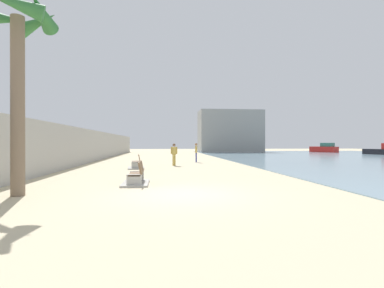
{
  "coord_description": "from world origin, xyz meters",
  "views": [
    {
      "loc": [
        -0.73,
        -10.09,
        1.78
      ],
      "look_at": [
        1.55,
        11.91,
        1.7
      ],
      "focal_mm": 27.51,
      "sensor_mm": 36.0,
      "label": 1
    }
  ],
  "objects_px": {
    "person_standing": "(174,153)",
    "bench_far": "(136,165)",
    "person_walking": "(196,151)",
    "bench_near": "(136,179)",
    "palm_tree": "(18,42)",
    "boat_far_left": "(324,149)"
  },
  "relations": [
    {
      "from": "person_walking",
      "to": "person_standing",
      "type": "height_order",
      "value": "person_walking"
    },
    {
      "from": "person_walking",
      "to": "person_standing",
      "type": "distance_m",
      "value": 4.4
    },
    {
      "from": "person_walking",
      "to": "bench_near",
      "type": "bearing_deg",
      "value": -106.89
    },
    {
      "from": "person_standing",
      "to": "bench_far",
      "type": "bearing_deg",
      "value": -141.37
    },
    {
      "from": "person_standing",
      "to": "person_walking",
      "type": "bearing_deg",
      "value": 60.06
    },
    {
      "from": "person_standing",
      "to": "boat_far_left",
      "type": "relative_size",
      "value": 0.33
    },
    {
      "from": "bench_near",
      "to": "bench_far",
      "type": "xyz_separation_m",
      "value": [
        -0.67,
        8.02,
        0.0
      ]
    },
    {
      "from": "bench_near",
      "to": "person_walking",
      "type": "bearing_deg",
      "value": 73.11
    },
    {
      "from": "bench_near",
      "to": "person_standing",
      "type": "bearing_deg",
      "value": 78.59
    },
    {
      "from": "bench_far",
      "to": "palm_tree",
      "type": "bearing_deg",
      "value": -106.27
    },
    {
      "from": "bench_near",
      "to": "person_walking",
      "type": "distance_m",
      "value": 14.67
    },
    {
      "from": "person_walking",
      "to": "boat_far_left",
      "type": "bearing_deg",
      "value": 43.23
    },
    {
      "from": "palm_tree",
      "to": "person_standing",
      "type": "relative_size",
      "value": 3.86
    },
    {
      "from": "palm_tree",
      "to": "bench_near",
      "type": "distance_m",
      "value": 6.63
    },
    {
      "from": "palm_tree",
      "to": "bench_near",
      "type": "bearing_deg",
      "value": 32.95
    },
    {
      "from": "palm_tree",
      "to": "bench_far",
      "type": "height_order",
      "value": "palm_tree"
    },
    {
      "from": "bench_near",
      "to": "person_walking",
      "type": "relative_size",
      "value": 1.19
    },
    {
      "from": "palm_tree",
      "to": "person_walking",
      "type": "xyz_separation_m",
      "value": [
        7.97,
        16.43,
        -4.13
      ]
    },
    {
      "from": "person_walking",
      "to": "boat_far_left",
      "type": "relative_size",
      "value": 0.34
    },
    {
      "from": "bench_near",
      "to": "bench_far",
      "type": "height_order",
      "value": "same"
    },
    {
      "from": "bench_far",
      "to": "person_walking",
      "type": "bearing_deg",
      "value": 50.59
    },
    {
      "from": "person_standing",
      "to": "palm_tree",
      "type": "bearing_deg",
      "value": -114.6
    }
  ]
}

